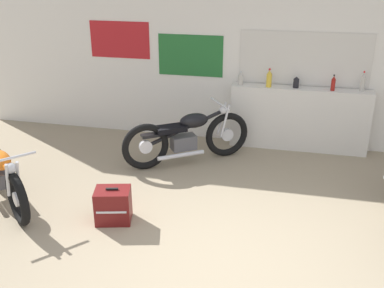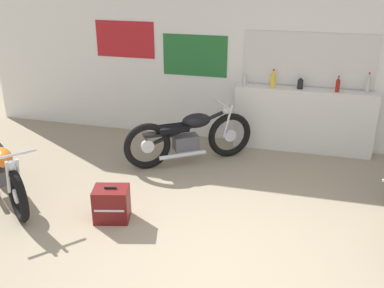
# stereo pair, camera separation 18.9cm
# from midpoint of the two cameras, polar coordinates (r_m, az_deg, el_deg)

# --- Properties ---
(ground_plane) EXTENTS (24.00, 24.00, 0.00)m
(ground_plane) POSITION_cam_midpoint_polar(r_m,az_deg,el_deg) (4.73, 2.46, -15.72)
(ground_plane) COLOR gray
(wall_back) EXTENTS (10.00, 0.07, 2.80)m
(wall_back) POSITION_cam_midpoint_polar(r_m,az_deg,el_deg) (7.41, 8.04, 10.51)
(wall_back) COLOR silver
(wall_back) RESTS_ON ground_plane
(sill_counter) EXTENTS (2.19, 0.28, 1.03)m
(sill_counter) POSITION_cam_midpoint_polar(r_m,az_deg,el_deg) (7.45, 12.69, 3.13)
(sill_counter) COLOR silver
(sill_counter) RESTS_ON ground_plane
(bottle_leftmost) EXTENTS (0.08, 0.08, 0.22)m
(bottle_leftmost) POSITION_cam_midpoint_polar(r_m,az_deg,el_deg) (7.32, 5.45, 8.24)
(bottle_leftmost) COLOR #B7B2A8
(bottle_leftmost) RESTS_ON sill_counter
(bottle_left_center) EXTENTS (0.09, 0.09, 0.30)m
(bottle_left_center) POSITION_cam_midpoint_polar(r_m,az_deg,el_deg) (7.23, 9.02, 8.17)
(bottle_left_center) COLOR gold
(bottle_left_center) RESTS_ON sill_counter
(bottle_center) EXTENTS (0.09, 0.09, 0.20)m
(bottle_center) POSITION_cam_midpoint_polar(r_m,az_deg,el_deg) (7.27, 12.36, 7.66)
(bottle_center) COLOR black
(bottle_center) RESTS_ON sill_counter
(bottle_right_center) EXTENTS (0.06, 0.06, 0.25)m
(bottle_right_center) POSITION_cam_midpoint_polar(r_m,az_deg,el_deg) (7.25, 16.79, 7.36)
(bottle_right_center) COLOR maroon
(bottle_right_center) RESTS_ON sill_counter
(bottle_rightmost) EXTENTS (0.06, 0.06, 0.31)m
(bottle_rightmost) POSITION_cam_midpoint_polar(r_m,az_deg,el_deg) (7.35, 20.19, 7.36)
(bottle_rightmost) COLOR #B7B2A8
(bottle_rightmost) RESTS_ON sill_counter
(motorcycle_orange) EXTENTS (1.60, 1.37, 0.81)m
(motorcycle_orange) POSITION_cam_midpoint_polar(r_m,az_deg,el_deg) (6.25, -23.98, -3.40)
(motorcycle_orange) COLOR black
(motorcycle_orange) RESTS_ON ground_plane
(motorcycle_black) EXTENTS (1.74, 1.24, 0.89)m
(motorcycle_black) POSITION_cam_midpoint_polar(r_m,az_deg,el_deg) (6.79, -1.37, 0.94)
(motorcycle_black) COLOR black
(motorcycle_black) RESTS_ON ground_plane
(hard_case_darkred) EXTENTS (0.48, 0.41, 0.44)m
(hard_case_darkred) POSITION_cam_midpoint_polar(r_m,az_deg,el_deg) (5.47, -10.96, -7.67)
(hard_case_darkred) COLOR maroon
(hard_case_darkred) RESTS_ON ground_plane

